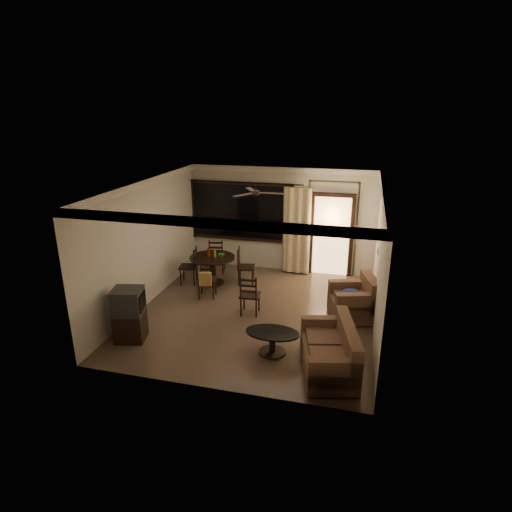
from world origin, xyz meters
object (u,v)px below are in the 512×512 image
(dining_table, at_px, (213,262))
(tv_cabinet, at_px, (129,314))
(armchair, at_px, (355,301))
(side_chair, at_px, (250,302))
(sofa, at_px, (332,353))
(dining_chair_west, at_px, (189,273))
(dining_chair_north, at_px, (217,262))
(coffee_table, at_px, (272,339))
(dining_chair_south, at_px, (207,285))
(dining_chair_east, at_px, (246,273))

(dining_table, distance_m, tv_cabinet, 3.07)
(armchair, relative_size, side_chair, 1.20)
(tv_cabinet, relative_size, armchair, 0.94)
(sofa, xyz_separation_m, armchair, (0.31, 2.08, 0.04))
(dining_chair_west, bearing_deg, sofa, 41.24)
(dining_table, height_order, armchair, dining_table)
(dining_chair_north, xyz_separation_m, coffee_table, (2.31, -3.60, 0.01))
(dining_chair_south, distance_m, side_chair, 1.33)
(tv_cabinet, height_order, armchair, tv_cabinet)
(tv_cabinet, relative_size, sofa, 0.62)
(dining_chair_east, relative_size, dining_chair_south, 1.00)
(dining_chair_west, height_order, armchair, dining_chair_west)
(armchair, bearing_deg, dining_chair_north, 137.54)
(dining_chair_south, relative_size, sofa, 0.56)
(dining_chair_south, distance_m, sofa, 3.83)
(dining_table, xyz_separation_m, dining_chair_west, (-0.58, -0.16, -0.28))
(dining_chair_north, xyz_separation_m, armchair, (3.72, -1.80, 0.09))
(dining_table, height_order, dining_chair_north, dining_chair_north)
(dining_chair_west, height_order, dining_chair_east, same)
(dining_chair_north, bearing_deg, dining_chair_west, 54.40)
(side_chair, bearing_deg, dining_table, -50.26)
(coffee_table, bearing_deg, dining_chair_north, 122.75)
(dining_chair_east, bearing_deg, dining_chair_south, 135.70)
(sofa, distance_m, armchair, 2.11)
(dining_chair_east, distance_m, dining_chair_north, 1.15)
(dining_chair_west, distance_m, coffee_table, 3.82)
(dining_table, distance_m, side_chair, 1.99)
(dining_chair_south, bearing_deg, dining_chair_west, 126.40)
(coffee_table, bearing_deg, tv_cabinet, -176.06)
(dining_chair_east, height_order, dining_chair_north, same)
(coffee_table, bearing_deg, dining_chair_east, 114.16)
(dining_chair_east, bearing_deg, dining_chair_west, 91.89)
(dining_chair_west, height_order, side_chair, dining_chair_west)
(dining_chair_east, bearing_deg, dining_chair_north, 46.76)
(dining_chair_south, height_order, armchair, dining_chair_south)
(dining_table, bearing_deg, dining_chair_east, 11.10)
(dining_table, xyz_separation_m, armchair, (3.56, -1.03, -0.19))
(dining_chair_north, distance_m, coffee_table, 4.28)
(side_chair, bearing_deg, tv_cabinet, 35.35)
(dining_chair_west, relative_size, coffee_table, 0.96)
(armchair, height_order, side_chair, side_chair)
(sofa, xyz_separation_m, coffee_table, (-1.09, 0.28, -0.04))
(dining_table, bearing_deg, tv_cabinet, -101.04)
(dining_table, height_order, sofa, dining_table)
(tv_cabinet, bearing_deg, dining_chair_south, 58.39)
(dining_chair_west, bearing_deg, dining_chair_north, 144.40)
(sofa, bearing_deg, side_chair, 125.35)
(dining_chair_east, bearing_deg, coffee_table, -167.03)
(sofa, bearing_deg, coffee_table, 152.60)
(tv_cabinet, bearing_deg, dining_table, 66.46)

